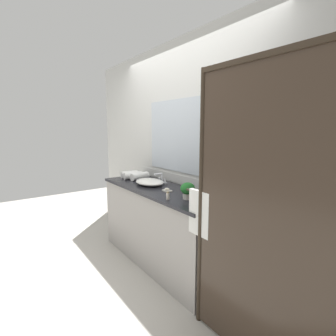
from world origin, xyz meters
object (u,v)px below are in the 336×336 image
at_px(sink_basin, 150,182).
at_px(potted_plant, 188,190).
at_px(faucet, 161,180).
at_px(rolled_towel_middle, 133,175).
at_px(amenity_bottle_lotion, 218,197).
at_px(amenity_bottle_shampoo, 168,196).
at_px(rolled_towel_near_edge, 129,174).
at_px(rolled_towel_far_edge, 140,176).
at_px(soap_dish, 167,190).

bearing_deg(sink_basin, potted_plant, -2.52).
relative_size(faucet, rolled_towel_middle, 0.68).
bearing_deg(amenity_bottle_lotion, amenity_bottle_shampoo, -136.77).
xyz_separation_m(amenity_bottle_lotion, rolled_towel_near_edge, (-1.53, -0.11, 0.00)).
relative_size(potted_plant, amenity_bottle_lotion, 1.69).
relative_size(faucet, rolled_towel_far_edge, 0.66).
height_order(sink_basin, rolled_towel_middle, rolled_towel_middle).
bearing_deg(faucet, amenity_bottle_lotion, -2.70).
bearing_deg(rolled_towel_middle, sink_basin, -1.57).
bearing_deg(rolled_towel_near_edge, soap_dish, -1.96).
height_order(potted_plant, soap_dish, potted_plant).
bearing_deg(potted_plant, sink_basin, 177.48).
distance_m(potted_plant, rolled_towel_far_edge, 1.07).
bearing_deg(rolled_towel_far_edge, amenity_bottle_lotion, 3.19).
xyz_separation_m(faucet, potted_plant, (0.74, -0.20, 0.05)).
distance_m(sink_basin, rolled_towel_far_edge, 0.33).
distance_m(rolled_towel_middle, rolled_towel_far_edge, 0.12).
relative_size(amenity_bottle_lotion, rolled_towel_near_edge, 0.41).
relative_size(soap_dish, rolled_towel_middle, 0.40).
xyz_separation_m(rolled_towel_middle, rolled_towel_far_edge, (0.11, 0.04, 0.00)).
bearing_deg(soap_dish, rolled_towel_near_edge, 178.04).
bearing_deg(sink_basin, rolled_towel_far_edge, 171.05).
distance_m(sink_basin, potted_plant, 0.74).
bearing_deg(potted_plant, soap_dish, 177.51).
distance_m(faucet, rolled_towel_near_edge, 0.57).
bearing_deg(soap_dish, potted_plant, -2.49).
height_order(rolled_towel_near_edge, rolled_towel_far_edge, rolled_towel_far_edge).
height_order(sink_basin, faucet, faucet).
relative_size(sink_basin, potted_plant, 2.49).
bearing_deg(rolled_towel_far_edge, rolled_towel_near_edge, -170.57).
bearing_deg(amenity_bottle_lotion, rolled_towel_middle, -175.48).
relative_size(sink_basin, rolled_towel_near_edge, 1.74).
distance_m(potted_plant, soap_dish, 0.37).
bearing_deg(rolled_towel_near_edge, rolled_towel_middle, -1.48).
bearing_deg(sink_basin, amenity_bottle_shampoo, -17.24).
bearing_deg(amenity_bottle_shampoo, sink_basin, 162.76).
bearing_deg(potted_plant, rolled_towel_far_edge, 175.49).
bearing_deg(amenity_bottle_lotion, soap_dish, -166.93).
bearing_deg(faucet, rolled_towel_near_edge, -164.06).
xyz_separation_m(soap_dish, amenity_bottle_shampoo, (0.26, -0.18, 0.02)).
distance_m(sink_basin, rolled_towel_near_edge, 0.55).
distance_m(amenity_bottle_lotion, rolled_towel_far_edge, 1.31).
bearing_deg(soap_dish, amenity_bottle_lotion, 13.07).
distance_m(amenity_bottle_shampoo, rolled_towel_far_edge, 1.00).
bearing_deg(rolled_towel_far_edge, potted_plant, -4.51).
height_order(sink_basin, potted_plant, potted_plant).
bearing_deg(sink_basin, amenity_bottle_lotion, 7.19).
relative_size(soap_dish, rolled_towel_far_edge, 0.39).
bearing_deg(rolled_towel_middle, potted_plant, -2.17).
bearing_deg(rolled_towel_near_edge, amenity_bottle_shampoo, -10.21).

